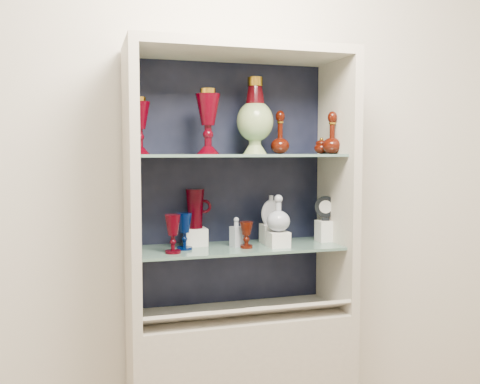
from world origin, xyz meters
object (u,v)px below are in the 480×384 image
object	(u,v)px
enamel_urn	(255,116)
clear_square_bottle	(236,232)
ruby_decanter_a	(280,130)
ruby_goblet_small	(246,235)
pedestal_lamp_right	(208,122)
cameo_medallion	(326,208)
flat_flask	(271,209)
clear_round_decanter	(278,214)
ruby_decanter_b	(332,131)
pedestal_lamp_left	(139,126)
ruby_pitcher	(195,209)
ruby_goblet_tall	(173,234)
cobalt_goblet	(184,231)
lidded_bowl	(321,145)

from	to	relation	value
enamel_urn	clear_square_bottle	xyz separation A→B (m)	(-0.10, -0.03, -0.53)
ruby_decanter_a	ruby_goblet_small	size ratio (longest dim) A/B	1.93
pedestal_lamp_right	cameo_medallion	size ratio (longest dim) A/B	2.30
flat_flask	clear_round_decanter	distance (m)	0.11
ruby_decanter_b	clear_square_bottle	size ratio (longest dim) A/B	1.55
ruby_goblet_small	clear_round_decanter	world-z (taller)	clear_round_decanter
pedestal_lamp_left	ruby_pitcher	world-z (taller)	pedestal_lamp_left
pedestal_lamp_left	flat_flask	distance (m)	0.72
ruby_goblet_tall	ruby_decanter_b	bearing A→B (deg)	2.73
pedestal_lamp_left	ruby_decanter_b	world-z (taller)	pedestal_lamp_left
cobalt_goblet	ruby_goblet_small	distance (m)	0.28
pedestal_lamp_left	clear_square_bottle	size ratio (longest dim) A/B	1.80
pedestal_lamp_right	ruby_pitcher	xyz separation A→B (m)	(-0.03, 0.12, -0.39)
clear_square_bottle	cameo_medallion	distance (m)	0.46
pedestal_lamp_left	cobalt_goblet	xyz separation A→B (m)	(0.19, -0.02, -0.46)
pedestal_lamp_right	pedestal_lamp_left	bearing A→B (deg)	169.56
lidded_bowl	ruby_goblet_tall	world-z (taller)	lidded_bowl
pedestal_lamp_left	lidded_bowl	size ratio (longest dim) A/B	3.04
cobalt_goblet	clear_square_bottle	world-z (taller)	cobalt_goblet
pedestal_lamp_right	ruby_pitcher	distance (m)	0.41
ruby_goblet_tall	cameo_medallion	size ratio (longest dim) A/B	1.35
ruby_decanter_b	ruby_pitcher	xyz separation A→B (m)	(-0.62, 0.12, -0.35)
cobalt_goblet	clear_square_bottle	xyz separation A→B (m)	(0.24, 0.00, -0.01)
enamel_urn	ruby_decanter_b	distance (m)	0.37
ruby_goblet_small	clear_square_bottle	world-z (taller)	clear_square_bottle
clear_square_bottle	clear_round_decanter	bearing A→B (deg)	-20.32
pedestal_lamp_left	ruby_decanter_b	xyz separation A→B (m)	(0.88, -0.05, -0.02)
cobalt_goblet	ruby_decanter_a	bearing A→B (deg)	6.82
ruby_pitcher	cameo_medallion	distance (m)	0.63
cobalt_goblet	flat_flask	distance (m)	0.43
ruby_decanter_a	lidded_bowl	bearing A→B (deg)	-2.19
pedestal_lamp_right	flat_flask	size ratio (longest dim) A/B	1.99
pedestal_lamp_right	ruby_decanter_a	size ratio (longest dim) A/B	1.24
pedestal_lamp_left	flat_flask	bearing A→B (deg)	2.93
enamel_urn	ruby_goblet_small	size ratio (longest dim) A/B	2.94
clear_round_decanter	ruby_goblet_tall	bearing A→B (deg)	-178.75
clear_square_bottle	cameo_medallion	world-z (taller)	cameo_medallion
pedestal_lamp_right	clear_round_decanter	distance (m)	0.52
enamel_urn	ruby_decanter_b	world-z (taller)	enamel_urn
ruby_pitcher	ruby_decanter_a	bearing A→B (deg)	6.38
clear_round_decanter	ruby_goblet_small	bearing A→B (deg)	173.08
cameo_medallion	enamel_urn	bearing A→B (deg)	-156.57
ruby_decanter_a	lidded_bowl	distance (m)	0.22
cameo_medallion	ruby_goblet_small	bearing A→B (deg)	-146.04
ruby_decanter_a	flat_flask	distance (m)	0.38
cobalt_goblet	ruby_pitcher	world-z (taller)	ruby_pitcher
flat_flask	clear_round_decanter	xyz separation A→B (m)	(-0.00, -0.11, -0.01)
pedestal_lamp_left	ruby_decanter_a	bearing A→B (deg)	3.49
pedestal_lamp_right	clear_round_decanter	xyz separation A→B (m)	(0.32, -0.02, -0.41)
enamel_urn	cobalt_goblet	size ratio (longest dim) A/B	2.14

